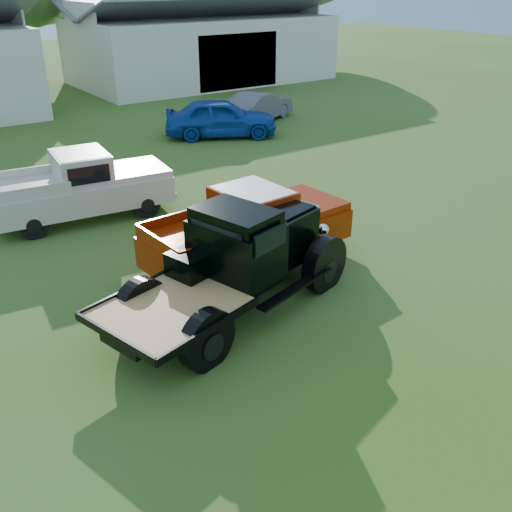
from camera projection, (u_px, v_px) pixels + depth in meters
ground at (282, 326)px, 11.61m from camera, size 120.00×120.00×0.00m
shed_right at (201, 40)px, 37.47m from camera, size 16.80×9.20×5.20m
tree_c at (30, 8)px, 36.36m from camera, size 5.40×5.40×9.00m
vintage_flatbed at (233, 263)px, 11.65m from camera, size 6.15×3.68×2.28m
red_pickup at (249, 228)px, 13.69m from camera, size 5.45×2.38×1.94m
white_pickup at (80, 187)px, 16.38m from camera, size 5.41×2.60×1.92m
misc_car_blue at (221, 118)px, 24.85m from camera, size 5.18×4.03×1.65m
misc_car_grey at (259, 106)px, 27.59m from camera, size 4.53×3.06×1.41m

